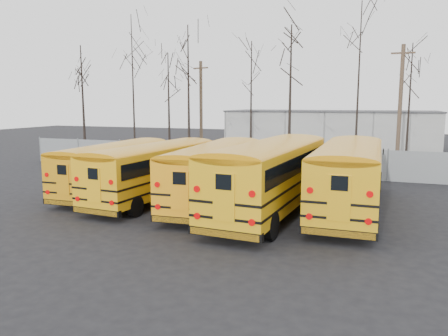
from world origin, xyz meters
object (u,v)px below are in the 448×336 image
at_px(bus_b, 156,166).
at_px(bus_c, 217,169).
at_px(bus_e, 349,171).
at_px(utility_pole_right, 400,108).
at_px(utility_pole_left, 201,111).
at_px(bus_a, 116,163).
at_px(bus_d, 272,170).

height_order(bus_b, bus_c, bus_c).
bearing_deg(bus_e, utility_pole_right, 79.54).
bearing_deg(utility_pole_left, bus_a, -71.00).
bearing_deg(utility_pole_left, bus_e, -27.61).
xyz_separation_m(bus_c, bus_e, (6.23, 0.63, 0.12)).
xyz_separation_m(bus_e, utility_pole_left, (-12.83, 12.85, 2.36)).
bearing_deg(bus_c, utility_pole_right, 54.71).
height_order(bus_c, utility_pole_left, utility_pole_left).
xyz_separation_m(bus_c, bus_d, (2.94, -0.73, 0.17)).
relative_size(bus_e, utility_pole_right, 1.29).
height_order(bus_c, bus_e, bus_e).
bearing_deg(utility_pole_right, bus_e, -98.51).
xyz_separation_m(bus_a, bus_e, (12.48, -0.02, 0.25)).
relative_size(bus_b, utility_pole_right, 1.19).
height_order(bus_a, utility_pole_left, utility_pole_left).
relative_size(bus_c, bus_e, 0.95).
bearing_deg(bus_a, bus_d, -10.46).
relative_size(bus_c, utility_pole_left, 1.33).
distance_m(bus_b, bus_e, 9.60).
distance_m(bus_c, utility_pole_right, 16.69).
xyz_separation_m(bus_b, bus_d, (6.29, -0.65, 0.23)).
xyz_separation_m(bus_d, utility_pole_right, (5.64, 14.77, 2.67)).
relative_size(bus_e, utility_pole_left, 1.41).
distance_m(bus_b, bus_c, 3.35).
bearing_deg(bus_d, utility_pole_right, 72.93).
bearing_deg(bus_d, bus_c, 169.85).
bearing_deg(bus_d, bus_a, 175.34).
bearing_deg(bus_c, bus_a, 170.29).
bearing_deg(bus_e, bus_b, -176.28).
xyz_separation_m(bus_d, bus_e, (3.29, 1.36, -0.06)).
bearing_deg(bus_c, utility_pole_left, 112.26).
bearing_deg(bus_a, bus_c, -7.82).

